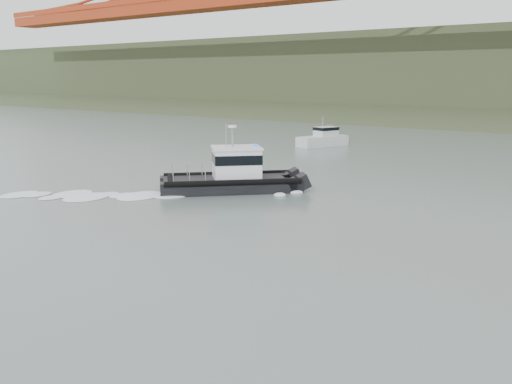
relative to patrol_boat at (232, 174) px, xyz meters
The scene contains 3 objects.
ground 18.99m from the patrol_boat, 61.29° to the right, with size 400.00×400.00×0.00m, color #54645F.
patrol_boat is the anchor object (origin of this frame).
motorboat 27.98m from the patrol_boat, 107.88° to the left, with size 3.85×6.59×3.44m.
Camera 1 is at (15.88, -13.28, 7.72)m, focal length 40.00 mm.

